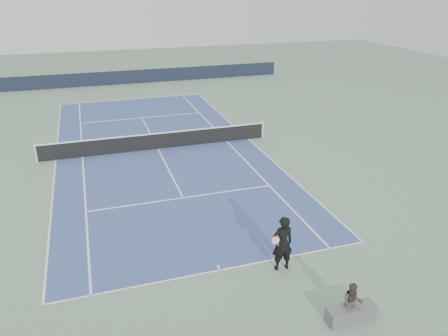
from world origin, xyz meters
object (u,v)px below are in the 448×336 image
object	(u,v)px
tennis_ball	(278,280)
spectator_bench	(351,308)
tennis_net	(157,141)
tennis_player	(282,243)

from	to	relation	value
tennis_ball	spectator_bench	distance (m)	2.55
tennis_net	tennis_player	size ratio (longest dim) A/B	6.60
spectator_bench	tennis_player	bearing A→B (deg)	106.74
tennis_player	spectator_bench	xyz separation A→B (m)	(0.84, -2.79, -0.55)
tennis_net	tennis_player	world-z (taller)	tennis_player
tennis_net	spectator_bench	distance (m)	15.44
tennis_ball	spectator_bench	bearing A→B (deg)	-60.81
tennis_player	tennis_ball	xyz separation A→B (m)	(-0.39, -0.60, -0.94)
tennis_net	tennis_player	distance (m)	12.55
tennis_net	tennis_ball	xyz separation A→B (m)	(1.57, -12.98, -0.47)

